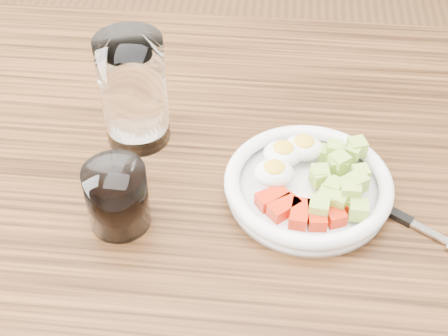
# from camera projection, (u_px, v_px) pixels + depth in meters

# --- Properties ---
(dining_table) EXTENTS (1.50, 0.90, 0.77)m
(dining_table) POSITION_uv_depth(u_px,v_px,m) (230.00, 237.00, 0.92)
(dining_table) COLOR brown
(dining_table) RESTS_ON ground
(bowl) EXTENTS (0.22, 0.22, 0.06)m
(bowl) POSITION_uv_depth(u_px,v_px,m) (309.00, 183.00, 0.83)
(bowl) COLOR white
(bowl) RESTS_ON dining_table
(fork) EXTENTS (0.17, 0.12, 0.01)m
(fork) POSITION_uv_depth(u_px,v_px,m) (397.00, 215.00, 0.81)
(fork) COLOR black
(fork) RESTS_ON dining_table
(water_glass) EXTENTS (0.09, 0.09, 0.17)m
(water_glass) POSITION_uv_depth(u_px,v_px,m) (134.00, 91.00, 0.87)
(water_glass) COLOR white
(water_glass) RESTS_ON dining_table
(coffee_glass) EXTENTS (0.08, 0.08, 0.09)m
(coffee_glass) POSITION_uv_depth(u_px,v_px,m) (117.00, 198.00, 0.78)
(coffee_glass) COLOR white
(coffee_glass) RESTS_ON dining_table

